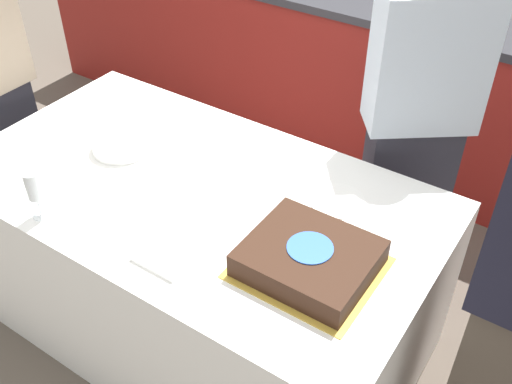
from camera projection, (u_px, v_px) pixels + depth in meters
The scene contains 9 objects.
ground_plane at pixel (205, 323), 2.55m from camera, with size 14.00×14.00×0.00m, color brown.
back_counter at pixel (374, 81), 3.27m from camera, with size 4.40×0.58×0.92m.
dining_table at pixel (199, 262), 2.32m from camera, with size 1.73×0.96×0.74m.
cake at pixel (309, 258), 1.76m from camera, with size 0.41×0.36×0.09m.
plate_stack at pixel (121, 143), 2.26m from camera, with size 0.22×0.22×0.05m.
wine_glass at pixel (34, 187), 1.90m from camera, with size 0.06×0.06×0.18m.
side_plate_near_cake at pixel (337, 201), 2.03m from camera, with size 0.19×0.19×0.00m.
utensil_pile at pixel (160, 261), 1.80m from camera, with size 0.17×0.09×0.02m.
person_cutting_cake at pixel (417, 126), 2.27m from camera, with size 0.44×0.40×1.56m.
Camera 1 is at (1.10, -1.24, 2.03)m, focal length 42.00 mm.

